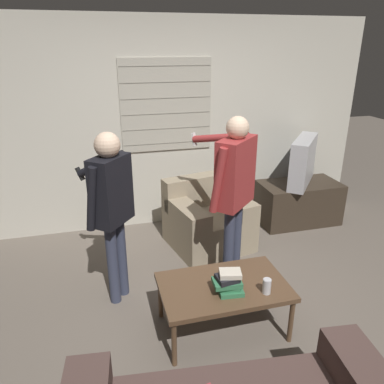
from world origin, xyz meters
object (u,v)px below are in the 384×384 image
at_px(person_right_standing, 234,182).
at_px(coffee_table, 224,289).
at_px(armchair_beige, 207,220).
at_px(tv, 303,161).
at_px(book_stack, 229,283).
at_px(person_left_standing, 111,200).
at_px(spare_remote, 220,285).
at_px(soda_can, 267,286).

bearing_deg(person_right_standing, coffee_table, -159.03).
bearing_deg(armchair_beige, coffee_table, 66.01).
height_order(tv, book_stack, tv).
bearing_deg(person_left_standing, spare_remote, -91.58).
xyz_separation_m(person_right_standing, spare_remote, (-0.34, -0.64, -0.61)).
distance_m(soda_can, spare_remote, 0.37).
height_order(soda_can, spare_remote, soda_can).
xyz_separation_m(book_stack, soda_can, (0.28, -0.09, -0.02)).
bearing_deg(soda_can, armchair_beige, 89.58).
bearing_deg(person_left_standing, armchair_beige, -16.03).
bearing_deg(person_left_standing, person_right_standing, -51.90).
relative_size(soda_can, spare_remote, 0.93).
bearing_deg(tv, person_right_standing, -12.26).
bearing_deg(spare_remote, armchair_beige, 63.09).
bearing_deg(book_stack, person_left_standing, 137.14).
height_order(coffee_table, person_right_standing, person_right_standing).
relative_size(tv, person_left_standing, 0.47).
bearing_deg(book_stack, coffee_table, 92.49).
height_order(coffee_table, book_stack, book_stack).
distance_m(person_right_standing, book_stack, 0.95).
bearing_deg(tv, coffee_table, -4.63).
height_order(book_stack, spare_remote, book_stack).
xyz_separation_m(tv, book_stack, (-1.63, -1.77, -0.32)).
distance_m(person_left_standing, person_right_standing, 1.11).
relative_size(tv, soda_can, 5.95).
bearing_deg(person_right_standing, person_left_standing, 135.11).
xyz_separation_m(tv, person_left_standing, (-2.44, -1.02, 0.15)).
height_order(person_left_standing, spare_remote, person_left_standing).
distance_m(tv, person_right_standing, 1.71).
bearing_deg(person_left_standing, coffee_table, -89.70).
distance_m(armchair_beige, person_right_standing, 1.08).
xyz_separation_m(book_stack, spare_remote, (-0.04, 0.08, -0.07)).
relative_size(book_stack, spare_remote, 1.75).
bearing_deg(soda_can, tv, 53.95).
distance_m(person_left_standing, book_stack, 1.20).
bearing_deg(coffee_table, soda_can, -32.83).
xyz_separation_m(armchair_beige, tv, (1.34, 0.26, 0.53)).
bearing_deg(person_right_standing, tv, -5.51).
relative_size(coffee_table, person_left_standing, 0.65).
bearing_deg(armchair_beige, tv, 178.95).
distance_m(person_right_standing, soda_can, 0.99).
distance_m(coffee_table, person_right_standing, 0.96).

